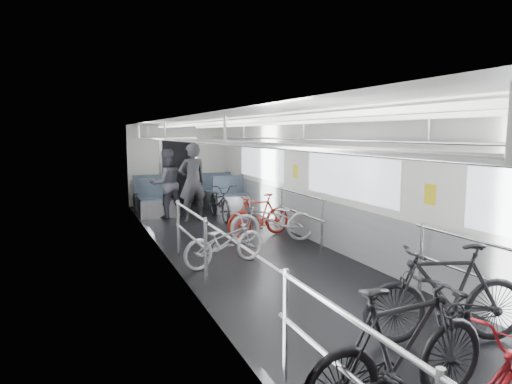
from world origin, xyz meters
TOP-DOWN VIEW (x-y plane):
  - car_shell at (0.00, 1.78)m, footprint 3.02×14.01m
  - bike_left_mid at (-0.72, -4.14)m, footprint 1.81×0.64m
  - bike_left_far at (-0.70, 0.25)m, footprint 1.62×0.93m
  - bike_right_near at (0.56, -3.28)m, footprint 1.82×1.00m
  - bike_right_mid at (0.69, 1.41)m, footprint 1.81×0.88m
  - bike_right_far at (0.63, 2.02)m, footprint 1.53×0.62m
  - bike_aisle at (0.41, 4.10)m, footprint 0.66×1.77m
  - person_standing at (-0.26, 4.20)m, footprint 0.77×0.57m
  - person_seated at (-0.78, 4.86)m, footprint 0.99×0.86m

SIDE VIEW (x-z plane):
  - bike_left_far at x=-0.70m, z-range 0.00..0.80m
  - bike_right_far at x=0.63m, z-range 0.00..0.89m
  - bike_right_mid at x=0.69m, z-range 0.00..0.91m
  - bike_aisle at x=0.41m, z-range 0.00..0.92m
  - bike_right_near at x=0.56m, z-range 0.00..1.05m
  - bike_left_mid at x=-0.72m, z-range 0.00..1.07m
  - person_seated at x=-0.78m, z-range 0.00..1.77m
  - person_standing at x=-0.26m, z-range 0.00..1.93m
  - car_shell at x=0.00m, z-range -0.08..2.33m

